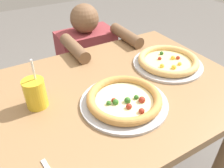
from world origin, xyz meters
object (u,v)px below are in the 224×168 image
pizza_near (124,100)px  diner_seated (89,75)px  pizza_far (168,61)px  drink_cup_colored (35,93)px

pizza_near → diner_seated: (0.17, 0.73, -0.35)m
pizza_near → pizza_far: size_ratio=1.00×
pizza_near → pizza_far: 0.39m
drink_cup_colored → diner_seated: size_ratio=0.23×
drink_cup_colored → pizza_near: bearing=-29.0°
pizza_near → diner_seated: bearing=76.7°
pizza_far → diner_seated: 0.71m
drink_cup_colored → pizza_far: bearing=-1.9°
pizza_far → drink_cup_colored: size_ratio=1.67×
pizza_near → diner_seated: 0.83m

